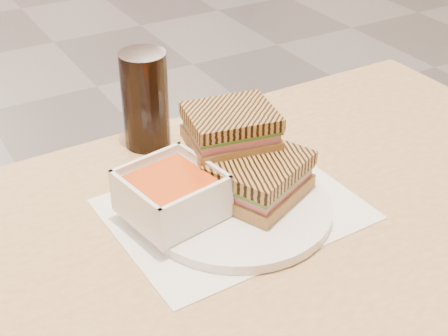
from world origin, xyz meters
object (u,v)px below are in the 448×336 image
main_table (234,310)px  soup_bowl (171,196)px  panini_lower (260,177)px  plate (237,207)px  cola_glass (145,100)px

main_table → soup_bowl: (-0.05, 0.09, 0.16)m
soup_bowl → panini_lower: soup_bowl is taller
plate → panini_lower: bearing=3.2°
panini_lower → soup_bowl: bearing=169.5°
main_table → plate: bearing=56.7°
plate → soup_bowl: size_ratio=1.95×
cola_glass → panini_lower: bearing=-74.7°
soup_bowl → cola_glass: cola_glass is taller
main_table → soup_bowl: bearing=118.6°
soup_bowl → panini_lower: bearing=-10.5°
plate → soup_bowl: bearing=163.9°
plate → cola_glass: 0.25m
main_table → soup_bowl: 0.19m
panini_lower → cola_glass: 0.24m
main_table → plate: 0.14m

